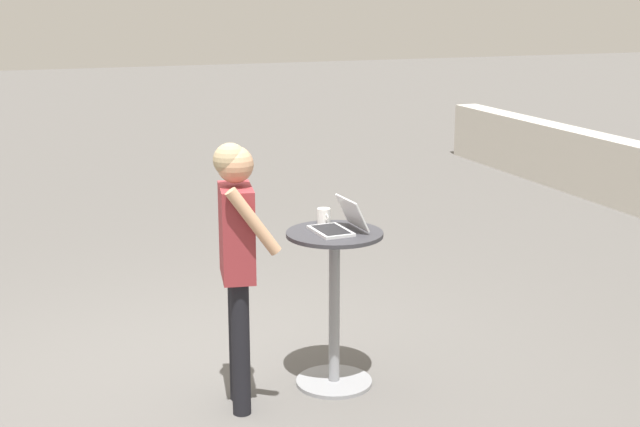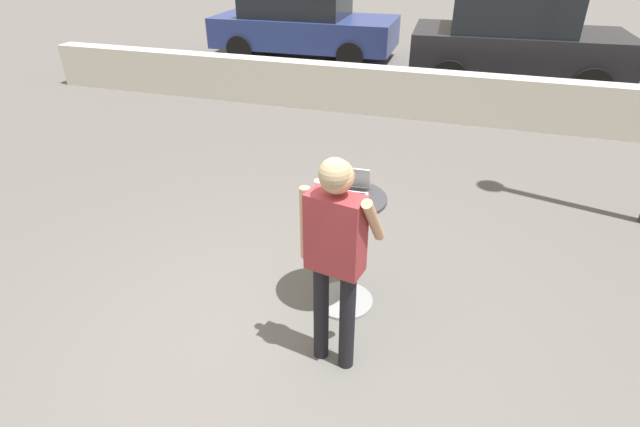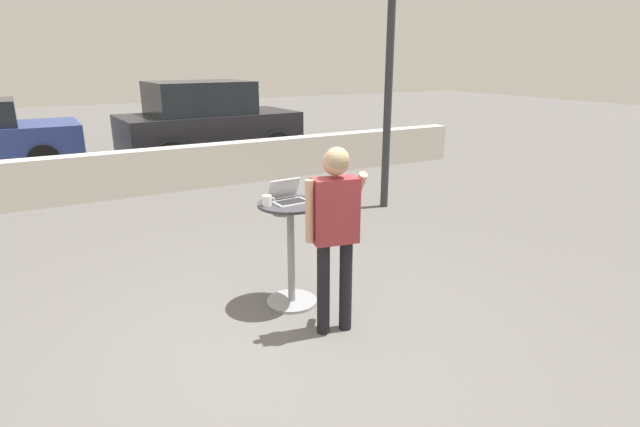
# 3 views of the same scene
# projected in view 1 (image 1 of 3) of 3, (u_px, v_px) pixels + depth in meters

# --- Properties ---
(ground_plane) EXTENTS (50.00, 50.00, 0.00)m
(ground_plane) POSITION_uv_depth(u_px,v_px,m) (212.00, 378.00, 5.84)
(ground_plane) COLOR #5B5956
(cafe_table) EXTENTS (0.61, 0.61, 1.02)m
(cafe_table) POSITION_uv_depth(u_px,v_px,m) (334.00, 298.00, 5.62)
(cafe_table) COLOR gray
(cafe_table) RESTS_ON ground_plane
(laptop) EXTENTS (0.32, 0.31, 0.21)m
(laptop) POSITION_uv_depth(u_px,v_px,m) (339.00, 224.00, 5.52)
(laptop) COLOR silver
(laptop) RESTS_ON cafe_table
(coffee_mug) EXTENTS (0.12, 0.08, 0.10)m
(coffee_mug) POSITION_uv_depth(u_px,v_px,m) (324.00, 216.00, 5.71)
(coffee_mug) COLOR white
(coffee_mug) RESTS_ON cafe_table
(standing_person) EXTENTS (0.55, 0.32, 1.63)m
(standing_person) POSITION_uv_depth(u_px,v_px,m) (237.00, 245.00, 5.21)
(standing_person) COLOR black
(standing_person) RESTS_ON ground_plane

